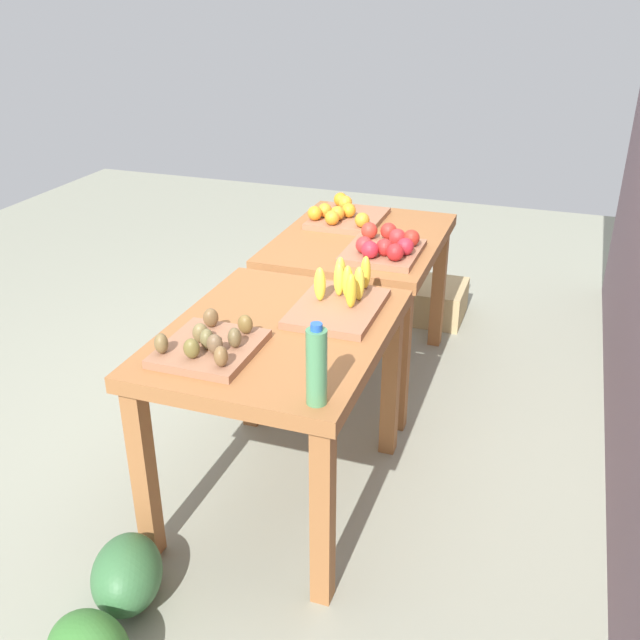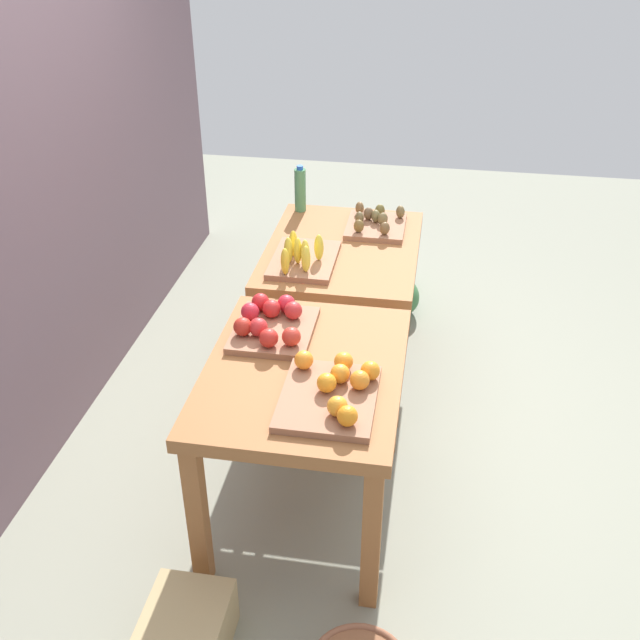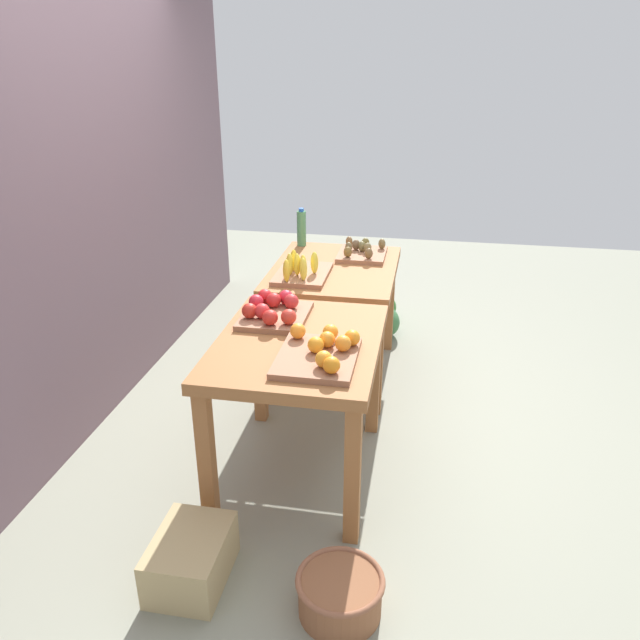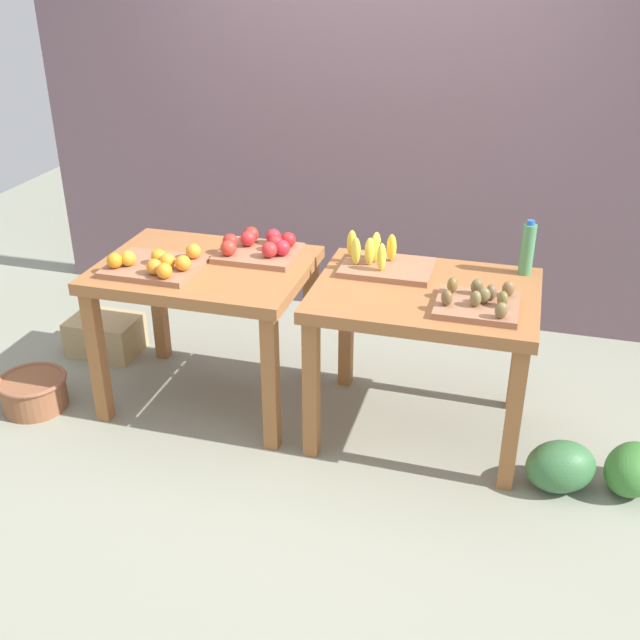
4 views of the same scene
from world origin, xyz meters
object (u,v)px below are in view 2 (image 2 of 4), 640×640
Objects in this scene: apple_bin at (271,324)px; banana_crate at (303,257)px; orange_bin at (334,391)px; water_bottle at (300,190)px; cardboard_produce_box at (184,637)px; display_table_left at (304,390)px; watermelon_pile at (397,284)px; display_table_right at (342,266)px; kiwi_bin at (375,223)px.

apple_bin is 0.90× the size of banana_crate.
water_bottle is (1.74, 0.46, 0.09)m from orange_bin.
apple_bin is at bearing -6.24° from cardboard_produce_box.
display_table_left is 2.35× the size of banana_crate.
display_table_left is 0.91m from banana_crate.
display_table_left is at bearing -20.17° from cardboard_produce_box.
water_bottle is 0.40× the size of watermelon_pile.
banana_crate reaches higher than display_table_right.
watermelon_pile is at bearing -7.50° from display_table_left.
display_table_right is 2.89× the size of kiwi_bin.
display_table_right is at bearing -144.42° from water_bottle.
kiwi_bin is 1.32× the size of water_bottle.
display_table_right reaches higher than watermelon_pile.
orange_bin is 1.11m from banana_crate.
orange_bin is 1.80m from water_bottle.
banana_crate is at bearing 147.42° from kiwi_bin.
apple_bin reaches higher than cardboard_produce_box.
orange_bin is 2.26m from watermelon_pile.
watermelon_pile is at bearing -21.47° from banana_crate.
display_table_right is 3.82× the size of water_bottle.
banana_crate is at bearing -1.41° from apple_bin.
display_table_left is at bearing 39.14° from orange_bin.
banana_crate reaches higher than kiwi_bin.
apple_bin is at bearing -174.60° from water_bottle.
apple_bin is (-0.89, 0.19, 0.16)m from display_table_right.
water_bottle is 1.06m from watermelon_pile.
watermelon_pile is at bearing -54.10° from water_bottle.
display_table_left is at bearing -168.72° from water_bottle.
watermelon_pile is (1.96, -0.26, -0.55)m from display_table_left.
kiwi_bin is at bearing -32.58° from banana_crate.
kiwi_bin is at bearing -11.57° from cardboard_produce_box.
display_table_left is 0.34m from apple_bin.
display_table_left is at bearing 173.84° from kiwi_bin.
apple_bin is at bearing 38.38° from display_table_left.
cardboard_produce_box is at bearing 144.56° from orange_bin.
cardboard_produce_box is at bearing 168.64° from watermelon_pile.
water_bottle is at bearing 68.50° from kiwi_bin.
water_bottle is at bearing 5.40° from apple_bin.
display_table_left is 2.89× the size of kiwi_bin.
display_table_right is at bearing -11.80° from apple_bin.
kiwi_bin is 0.92m from watermelon_pile.
display_table_right is 0.92m from apple_bin.
display_table_right is 2.04m from cardboard_produce_box.
apple_bin reaches higher than kiwi_bin.
banana_crate is at bearing 158.53° from watermelon_pile.
watermelon_pile is (1.73, -0.44, -0.71)m from apple_bin.
orange_bin is at bearing -165.17° from water_bottle.
watermelon_pile is 2.84m from cardboard_produce_box.
display_table_left reaches higher than cardboard_produce_box.
watermelon_pile reaches higher than cardboard_produce_box.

